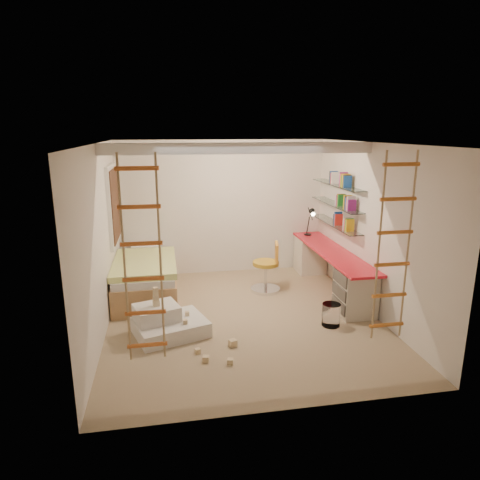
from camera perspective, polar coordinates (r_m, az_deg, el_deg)
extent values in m
plane|color=#998263|center=(6.62, 0.46, -10.33)|extent=(4.50, 4.50, 0.00)
cube|color=white|center=(6.31, 0.00, 12.13)|extent=(4.00, 0.18, 0.16)
cube|color=white|center=(7.56, -16.59, 4.53)|extent=(0.06, 1.15, 1.35)
cube|color=#4C2D1E|center=(7.55, -16.28, 4.54)|extent=(0.02, 1.00, 1.20)
cylinder|color=white|center=(6.46, 12.05, -9.72)|extent=(0.27, 0.27, 0.33)
cube|color=red|center=(7.59, 12.18, -1.51)|extent=(0.55, 2.80, 0.04)
cube|color=beige|center=(8.68, 9.33, -1.92)|extent=(0.52, 0.55, 0.71)
cube|color=beige|center=(6.84, 15.15, -6.80)|extent=(0.52, 0.55, 0.71)
cube|color=#4C4742|center=(6.65, 13.18, -4.96)|extent=(0.02, 0.50, 0.18)
cube|color=#4C4742|center=(6.72, 13.08, -6.73)|extent=(0.02, 0.50, 0.18)
cube|color=#4C4742|center=(6.80, 12.97, -8.46)|extent=(0.02, 0.50, 0.18)
cube|color=white|center=(7.81, 12.54, 2.11)|extent=(0.25, 1.80, 0.01)
cube|color=white|center=(7.75, 12.68, 4.64)|extent=(0.25, 1.80, 0.01)
cube|color=white|center=(7.70, 12.82, 7.20)|extent=(0.25, 1.80, 0.01)
cube|color=#AD7F51|center=(7.59, -12.39, -5.53)|extent=(1.00, 2.00, 0.45)
cube|color=white|center=(7.50, -12.50, -3.48)|extent=(0.95, 1.95, 0.12)
cube|color=#C6E12F|center=(7.32, -12.59, -3.02)|extent=(1.02, 1.60, 0.10)
cube|color=white|center=(8.23, -12.36, -0.98)|extent=(0.55, 0.35, 0.12)
cylinder|color=black|center=(8.60, 9.02, 0.74)|extent=(0.14, 0.14, 0.02)
cylinder|color=black|center=(8.56, 9.07, 1.98)|extent=(0.02, 0.15, 0.36)
cylinder|color=black|center=(8.42, 9.36, 3.49)|extent=(0.02, 0.27, 0.20)
cone|color=black|center=(8.30, 9.65, 3.67)|extent=(0.12, 0.14, 0.15)
cylinder|color=#FFEABF|center=(8.27, 9.73, 3.41)|extent=(0.08, 0.04, 0.08)
cylinder|color=#B88E23|center=(7.50, 3.45, -3.11)|extent=(0.54, 0.54, 0.07)
cube|color=orange|center=(7.45, 4.90, -1.60)|extent=(0.12, 0.35, 0.33)
cylinder|color=silver|center=(7.58, 3.43, -4.77)|extent=(0.06, 0.06, 0.46)
cylinder|color=silver|center=(7.66, 3.40, -6.58)|extent=(0.62, 0.62, 0.05)
cube|color=silver|center=(6.17, -9.23, -11.41)|extent=(1.13, 0.99, 0.21)
cube|color=silver|center=(6.13, -11.05, -9.51)|extent=(0.70, 0.63, 0.21)
cube|color=#CCB284|center=(6.07, -11.11, -8.25)|extent=(0.10, 0.10, 0.08)
cube|color=#CCB284|center=(6.04, -11.15, -7.60)|extent=(0.09, 0.09, 0.07)
cube|color=#CCB284|center=(6.01, -11.19, -6.76)|extent=(0.08, 0.08, 0.12)
cube|color=#CCB284|center=(5.98, -7.31, -10.75)|extent=(0.06, 0.06, 0.06)
cube|color=#CCB284|center=(6.22, -7.06, -9.71)|extent=(0.06, 0.06, 0.06)
cube|color=#CCB284|center=(5.96, -11.60, -11.07)|extent=(0.06, 0.06, 0.06)
cube|color=#CCB284|center=(5.68, -5.67, -14.48)|extent=(0.07, 0.07, 0.07)
cube|color=#CCB284|center=(5.82, -0.96, -13.65)|extent=(0.07, 0.07, 0.07)
cube|color=#CCB284|center=(5.43, -1.31, -15.88)|extent=(0.07, 0.07, 0.07)
cube|color=#CCB284|center=(5.49, -4.58, -15.54)|extent=(0.07, 0.07, 0.07)
cube|color=yellow|center=(7.79, 12.58, 2.94)|extent=(0.14, 0.58, 0.22)
cube|color=#1E722D|center=(7.73, 12.73, 5.48)|extent=(0.14, 0.70, 0.22)
cube|color=orange|center=(7.68, 12.87, 8.06)|extent=(0.14, 0.70, 0.22)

